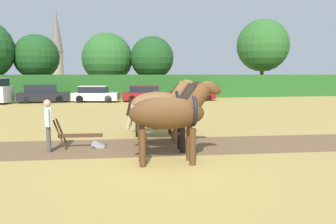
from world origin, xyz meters
TOP-DOWN VIEW (x-y plane):
  - ground_plane at (0.00, 0.00)m, footprint 240.00×240.00m
  - plowed_furrow_strip at (-4.92, 2.64)m, footprint 33.57×5.27m
  - hedgerow at (0.00, 26.26)m, footprint 70.16×1.95m
  - tree_center_left at (-9.18, 29.97)m, footprint 4.98×4.98m
  - tree_center at (-1.43, 31.21)m, footprint 6.00×6.00m
  - tree_center_right at (3.75, 29.78)m, footprint 5.09×5.09m
  - tree_right at (18.23, 30.69)m, footprint 6.64×6.64m
  - church_spire at (-10.03, 52.64)m, footprint 2.19×2.19m
  - draft_horse_lead_left at (0.04, 0.05)m, footprint 2.79×1.09m
  - draft_horse_lead_right at (0.15, 1.53)m, footprint 2.73×1.11m
  - draft_horse_trail_left at (0.25, 3.02)m, footprint 2.64×1.13m
  - draft_horse_trail_right at (0.36, 4.51)m, footprint 2.86×1.05m
  - plow at (-2.48, 2.47)m, footprint 1.71×0.49m
  - farmer_at_plow at (-3.61, 2.18)m, footprint 0.29×0.68m
  - farmer_beside_team at (0.52, 6.03)m, footprint 0.45×0.62m
  - parked_car_left at (-7.31, 22.36)m, footprint 4.58×2.14m
  - parked_car_center_left at (-2.67, 21.83)m, footprint 4.38×2.51m
  - parked_car_center at (1.96, 21.78)m, footprint 4.52×1.94m
  - parked_car_center_right at (6.63, 22.06)m, footprint 4.19×1.84m

SIDE VIEW (x-z plane):
  - ground_plane at x=0.00m, z-range 0.00..0.00m
  - plowed_furrow_strip at x=-4.92m, z-range 0.00..0.01m
  - plow at x=-2.48m, z-range -0.24..0.89m
  - parked_car_center_right at x=6.63m, z-range -0.02..1.40m
  - parked_car_center_left at x=-2.67m, z-range -0.02..1.47m
  - parked_car_center at x=1.96m, z-range -0.03..1.49m
  - parked_car_left at x=-7.31m, z-range -0.03..1.56m
  - farmer_at_plow at x=-3.61m, z-range 0.15..1.87m
  - farmer_beside_team at x=0.52m, z-range 0.17..1.97m
  - hedgerow at x=0.00m, z-range 0.00..2.51m
  - draft_horse_trail_right at x=0.36m, z-range 0.12..2.43m
  - draft_horse_lead_right at x=0.15m, z-range 0.14..2.52m
  - draft_horse_trail_left at x=0.25m, z-range 0.21..2.63m
  - draft_horse_lead_left at x=0.04m, z-range 0.22..2.64m
  - tree_center at x=-1.43m, z-range 0.72..8.18m
  - tree_center_right at x=3.75m, z-range 0.95..7.96m
  - tree_center_left at x=-9.18m, z-range 0.98..7.94m
  - tree_right at x=18.23m, z-range 1.44..11.00m
  - church_spire at x=-10.03m, z-range 0.33..14.56m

